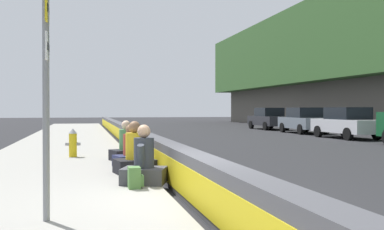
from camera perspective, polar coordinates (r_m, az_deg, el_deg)
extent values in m
plane|color=#232326|center=(7.80, 1.07, -11.25)|extent=(160.00, 160.00, 0.00)
cube|color=gray|center=(7.59, -19.08, -11.08)|extent=(80.00, 4.40, 0.14)
cube|color=#47474C|center=(7.72, 1.07, -8.16)|extent=(76.00, 0.44, 0.85)
cube|color=gold|center=(7.68, -0.58, -8.54)|extent=(74.48, 0.01, 0.54)
cylinder|color=gray|center=(6.36, -17.69, 3.58)|extent=(0.09, 0.09, 3.60)
cube|color=yellow|center=(6.49, -17.55, 12.44)|extent=(0.44, 0.02, 0.36)
cube|color=black|center=(6.48, -17.42, 12.44)|extent=(0.30, 0.01, 0.10)
cube|color=white|center=(6.40, -17.53, 8.05)|extent=(0.44, 0.02, 0.36)
cube|color=black|center=(6.40, -17.41, 8.05)|extent=(0.30, 0.01, 0.10)
cylinder|color=gold|center=(14.67, -14.58, -3.65)|extent=(0.24, 0.24, 0.72)
cone|color=gray|center=(14.65, -14.58, -1.93)|extent=(0.26, 0.26, 0.16)
cylinder|color=gray|center=(14.67, -13.91, -3.51)|extent=(0.10, 0.12, 0.10)
cylinder|color=gray|center=(14.67, -15.24, -3.51)|extent=(0.10, 0.12, 0.10)
cube|color=#424247|center=(9.24, -5.99, -7.49)|extent=(0.95, 1.03, 0.31)
cylinder|color=#333842|center=(9.19, -5.99, -4.68)|extent=(0.40, 0.40, 0.59)
sphere|color=tan|center=(9.16, -6.00, -2.02)|extent=(0.26, 0.26, 0.26)
cylinder|color=#333842|center=(9.41, -5.71, -4.92)|extent=(0.33, 0.23, 0.52)
cylinder|color=#333842|center=(8.98, -6.29, -5.19)|extent=(0.33, 0.23, 0.52)
cube|color=black|center=(10.70, -7.15, -6.34)|extent=(0.88, 0.98, 0.32)
cylinder|color=gold|center=(10.65, -7.15, -3.84)|extent=(0.41, 0.41, 0.61)
sphere|color=#8E6647|center=(10.62, -7.15, -1.48)|extent=(0.27, 0.27, 0.27)
cylinder|color=gold|center=(10.87, -7.49, -4.07)|extent=(0.33, 0.20, 0.54)
cylinder|color=gold|center=(10.44, -6.79, -4.27)|extent=(0.33, 0.20, 0.54)
cube|color=#23284C|center=(11.99, -7.67, -5.65)|extent=(0.84, 0.92, 0.29)
cylinder|color=#AD3D33|center=(11.95, -7.67, -3.67)|extent=(0.37, 0.37, 0.54)
sphere|color=#8E6647|center=(11.93, -7.68, -1.79)|extent=(0.24, 0.24, 0.24)
cylinder|color=#AD3D33|center=(12.15, -8.03, -3.85)|extent=(0.30, 0.20, 0.48)
cylinder|color=#AD3D33|center=(11.77, -7.31, -4.00)|extent=(0.30, 0.20, 0.48)
cube|color=black|center=(13.35, -8.18, -4.95)|extent=(0.90, 0.98, 0.31)
cylinder|color=#4C8951|center=(13.31, -8.19, -3.04)|extent=(0.39, 0.39, 0.58)
sphere|color=beige|center=(13.29, -8.19, -1.24)|extent=(0.26, 0.26, 0.26)
cylinder|color=#4C8951|center=(13.52, -8.52, -3.23)|extent=(0.33, 0.21, 0.51)
cylinder|color=#4C8951|center=(13.11, -7.85, -3.36)|extent=(0.33, 0.21, 0.51)
cube|color=#4C7A3D|center=(8.70, -7.20, -7.72)|extent=(0.32, 0.22, 0.40)
cube|color=#4C7A3D|center=(8.73, -6.28, -8.09)|extent=(0.22, 0.06, 0.20)
cube|color=silver|center=(26.48, 18.62, -1.29)|extent=(4.56, 1.96, 0.72)
cube|color=black|center=(26.38, 18.75, 0.20)|extent=(2.26, 1.70, 0.66)
cylinder|color=black|center=(27.25, 15.42, -1.98)|extent=(0.67, 0.24, 0.66)
cylinder|color=black|center=(28.17, 18.44, -1.90)|extent=(0.67, 0.24, 0.66)
cylinder|color=black|center=(24.82, 18.81, -2.26)|extent=(0.67, 0.24, 0.66)
cylinder|color=black|center=(25.82, 21.99, -2.15)|extent=(0.67, 0.24, 0.66)
cube|color=slate|center=(31.33, 13.68, -0.96)|extent=(4.55, 1.94, 0.72)
cube|color=black|center=(31.22, 13.76, 0.30)|extent=(2.25, 1.69, 0.66)
cylinder|color=black|center=(32.31, 11.20, -1.54)|extent=(0.67, 0.24, 0.66)
cylinder|color=black|center=(33.01, 13.97, -1.49)|extent=(0.67, 0.24, 0.66)
cylinder|color=black|center=(29.67, 13.35, -1.75)|extent=(0.67, 0.24, 0.66)
cylinder|color=black|center=(30.44, 16.30, -1.69)|extent=(0.67, 0.24, 0.66)
cube|color=#28282D|center=(36.62, 9.47, -0.70)|extent=(4.54, 1.90, 0.72)
cube|color=black|center=(36.52, 9.54, 0.38)|extent=(2.23, 1.67, 0.66)
cylinder|color=black|center=(37.63, 7.38, -1.20)|extent=(0.66, 0.23, 0.66)
cylinder|color=black|center=(38.30, 9.78, -1.17)|extent=(0.66, 0.23, 0.66)
cylinder|color=black|center=(34.97, 9.13, -1.36)|extent=(0.66, 0.23, 0.66)
cylinder|color=black|center=(35.70, 11.68, -1.32)|extent=(0.66, 0.23, 0.66)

